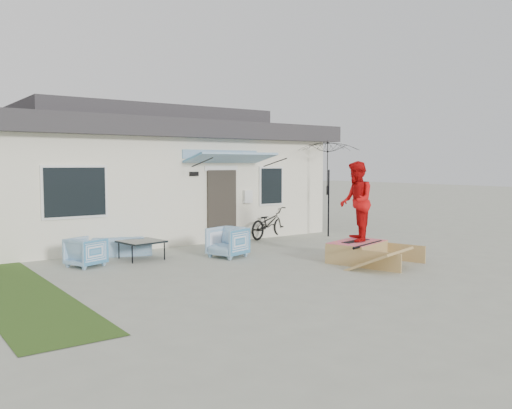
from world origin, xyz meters
TOP-DOWN VIEW (x-y plane):
  - ground at (0.00, 0.00)m, footprint 90.00×90.00m
  - grass_strip at (-5.20, 2.00)m, footprint 1.40×8.00m
  - house at (0.00, 7.99)m, footprint 10.80×8.49m
  - loveseat at (-2.26, 4.13)m, footprint 1.69×1.03m
  - armchair_left at (-3.41, 3.12)m, footprint 0.87×0.89m
  - armchair_right at (-0.21, 2.29)m, footprint 0.95×0.98m
  - coffee_table at (-2.03, 3.26)m, footprint 1.04×1.04m
  - bicycle at (2.65, 4.39)m, footprint 1.90×1.17m
  - patio_umbrella at (4.41, 3.60)m, footprint 2.44×2.37m
  - skate_ramp at (1.96, 0.04)m, footprint 1.82×2.14m
  - skateboard at (1.95, 0.09)m, footprint 0.89×0.36m
  - skater at (1.95, 0.09)m, footprint 1.12×1.15m

SIDE VIEW (x-z plane):
  - ground at x=0.00m, z-range 0.00..0.00m
  - grass_strip at x=-5.20m, z-range 0.00..0.01m
  - coffee_table at x=-2.03m, z-range 0.00..0.45m
  - skate_ramp at x=1.96m, z-range 0.00..0.46m
  - loveseat at x=-2.26m, z-range 0.00..0.64m
  - armchair_left at x=-3.41m, z-range 0.00..0.72m
  - armchair_right at x=-0.21m, z-range 0.00..0.81m
  - skateboard at x=1.95m, z-range 0.46..0.51m
  - bicycle at x=2.65m, z-range 0.00..1.15m
  - skater at x=1.95m, z-range 0.51..2.38m
  - patio_umbrella at x=4.41m, z-range 0.65..2.85m
  - house at x=0.00m, z-range -0.11..3.99m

